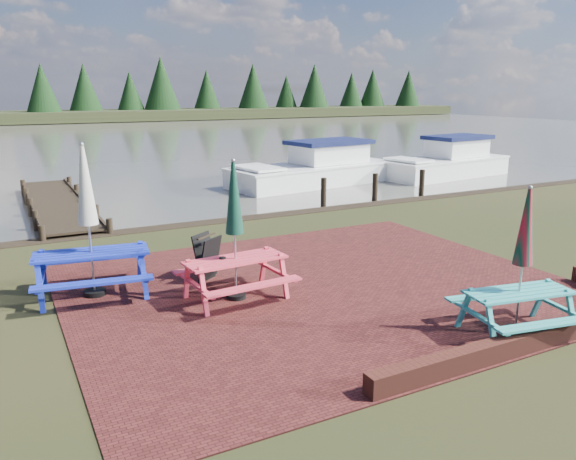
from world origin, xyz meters
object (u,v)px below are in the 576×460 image
at_px(picnic_table_red, 235,252).
at_px(boat_near, 316,170).
at_px(picnic_table_blue, 91,245).
at_px(boat_far, 447,164).
at_px(picnic_table_teal, 520,284).
at_px(chalkboard, 207,257).
at_px(jetty, 58,203).

xyz_separation_m(picnic_table_red, boat_near, (8.13, 11.03, -0.48)).
distance_m(picnic_table_blue, boat_far, 18.78).
distance_m(picnic_table_teal, chalkboard, 5.60).
relative_size(picnic_table_red, boat_far, 0.37).
bearing_deg(picnic_table_blue, boat_near, 51.73).
bearing_deg(picnic_table_red, boat_near, 49.58).
bearing_deg(boat_near, jetty, 87.21).
bearing_deg(picnic_table_blue, picnic_table_red, -22.70).
height_order(boat_near, boat_far, boat_far).
distance_m(boat_near, boat_far, 6.32).
distance_m(picnic_table_red, jetty, 10.27).
bearing_deg(picnic_table_blue, picnic_table_teal, -32.26).
bearing_deg(jetty, picnic_table_teal, -69.21).
bearing_deg(boat_far, picnic_table_red, 117.69).
height_order(picnic_table_red, jetty, picnic_table_red).
distance_m(chalkboard, boat_near, 12.80).
bearing_deg(picnic_table_teal, picnic_table_blue, 149.81).
relative_size(chalkboard, boat_near, 0.12).
relative_size(picnic_table_red, jetty, 0.27).
distance_m(picnic_table_blue, jetty, 8.79).
xyz_separation_m(picnic_table_red, chalkboard, (-0.09, 1.22, -0.40)).
relative_size(picnic_table_red, boat_near, 0.33).
height_order(picnic_table_red, boat_near, picnic_table_red).
xyz_separation_m(picnic_table_blue, boat_far, (16.57, 8.81, -0.55)).
relative_size(picnic_table_teal, boat_near, 0.30).
height_order(picnic_table_blue, boat_far, picnic_table_blue).
height_order(jetty, boat_near, boat_near).
relative_size(picnic_table_red, chalkboard, 2.78).
distance_m(picnic_table_blue, boat_near, 14.18).
relative_size(picnic_table_teal, chalkboard, 2.54).
bearing_deg(chalkboard, jetty, 66.80).
distance_m(jetty, boat_near, 10.07).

